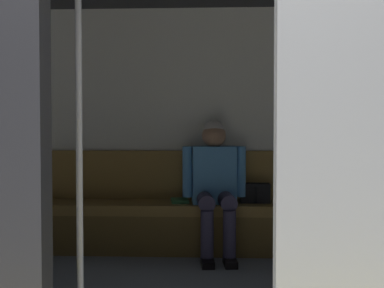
% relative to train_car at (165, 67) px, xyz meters
% --- Properties ---
extents(train_car, '(6.40, 2.53, 2.32)m').
position_rel_train_car_xyz_m(train_car, '(0.00, 0.00, 0.00)').
color(train_car, silver).
rests_on(train_car, ground_plane).
extents(bench_seat, '(2.92, 0.44, 0.44)m').
position_rel_train_car_xyz_m(bench_seat, '(-0.08, -0.91, -1.18)').
color(bench_seat, olive).
rests_on(bench_seat, ground_plane).
extents(person_seated, '(0.55, 0.70, 1.17)m').
position_rel_train_car_xyz_m(person_seated, '(-0.34, -0.86, -0.86)').
color(person_seated, '#4C8CC6').
rests_on(person_seated, ground_plane).
extents(handbag, '(0.26, 0.15, 0.17)m').
position_rel_train_car_xyz_m(handbag, '(-0.70, -0.99, -1.00)').
color(handbag, black).
rests_on(handbag, bench_seat).
extents(book, '(0.18, 0.24, 0.03)m').
position_rel_train_car_xyz_m(book, '(-0.03, -0.97, -1.07)').
color(book, '#33723F').
rests_on(book, bench_seat).
extents(grab_pole_door, '(0.04, 0.04, 2.18)m').
position_rel_train_car_xyz_m(grab_pole_door, '(0.39, 0.76, -0.43)').
color(grab_pole_door, silver).
rests_on(grab_pole_door, ground_plane).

